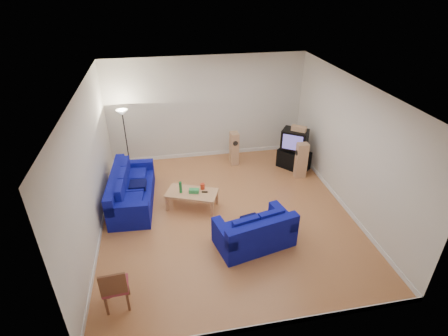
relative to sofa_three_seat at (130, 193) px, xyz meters
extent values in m
cube|color=#99562F|center=(2.35, -0.92, -0.33)|extent=(6.00, 6.50, 0.01)
cube|color=white|center=(2.35, -0.92, 2.87)|extent=(6.00, 6.50, 0.01)
cube|color=silver|center=(2.35, 2.33, 1.27)|extent=(6.00, 0.01, 3.20)
cube|color=silver|center=(2.35, -4.17, 1.27)|extent=(6.00, 0.01, 3.20)
cube|color=silver|center=(-0.65, -0.92, 1.27)|extent=(0.01, 6.50, 3.20)
cube|color=silver|center=(5.35, -0.92, 1.27)|extent=(0.01, 6.50, 3.20)
cube|color=white|center=(2.35, 2.32, -0.27)|extent=(6.00, 0.02, 0.12)
cube|color=white|center=(2.35, -4.16, -0.27)|extent=(6.00, 0.02, 0.12)
cube|color=white|center=(-0.64, -0.92, -0.27)|extent=(0.02, 6.50, 0.12)
cube|color=white|center=(5.34, -0.92, -0.27)|extent=(0.02, 6.50, 0.12)
cube|color=#070A7B|center=(0.06, 0.00, -0.11)|extent=(1.12, 2.34, 0.44)
cube|color=#070A7B|center=(-0.32, 0.02, 0.33)|extent=(0.36, 2.29, 0.45)
cube|color=#070A7B|center=(0.12, 1.02, 0.23)|extent=(1.00, 0.29, 0.25)
cube|color=#070A7B|center=(0.00, -1.03, 0.23)|extent=(1.00, 0.29, 0.25)
cube|color=#050734|center=(0.22, -0.01, 0.21)|extent=(0.44, 0.44, 0.12)
cube|color=#070A7B|center=(2.73, -2.06, -0.12)|extent=(1.81, 1.27, 0.41)
cube|color=#070A7B|center=(2.81, -2.41, 0.29)|extent=(1.65, 0.58, 0.42)
cube|color=#070A7B|center=(2.03, -2.23, 0.20)|extent=(0.42, 0.95, 0.23)
cube|color=#070A7B|center=(3.43, -1.90, 0.20)|extent=(0.42, 0.95, 0.23)
cube|color=#050734|center=(2.70, -1.92, 0.18)|extent=(0.47, 0.47, 0.12)
cube|color=tan|center=(1.54, -0.47, 0.10)|extent=(1.40, 1.06, 0.05)
cube|color=tan|center=(0.91, -0.49, -0.12)|extent=(0.08, 0.08, 0.41)
cube|color=tan|center=(1.11, 0.00, -0.12)|extent=(0.08, 0.08, 0.41)
cube|color=tan|center=(1.98, -0.93, -0.12)|extent=(0.08, 0.08, 0.41)
cube|color=tan|center=(2.18, -0.44, -0.12)|extent=(0.08, 0.08, 0.41)
cylinder|color=#197233|center=(1.27, -0.43, 0.28)|extent=(0.09, 0.09, 0.31)
cube|color=green|center=(1.60, -0.49, 0.18)|extent=(0.27, 0.18, 0.10)
cylinder|color=red|center=(1.83, -0.37, 0.21)|extent=(0.13, 0.13, 0.15)
cube|color=black|center=(1.86, -0.53, 0.14)|extent=(0.15, 0.08, 0.02)
cube|color=black|center=(4.80, 1.02, -0.05)|extent=(0.98, 1.03, 0.56)
cube|color=black|center=(4.80, 1.04, 0.29)|extent=(0.53, 0.56, 0.10)
cube|color=black|center=(4.78, 1.06, 0.62)|extent=(0.90, 0.85, 0.56)
cube|color=#4D4191|center=(4.62, 0.83, 0.62)|extent=(0.49, 0.35, 0.45)
cube|color=tan|center=(4.84, 0.99, 0.98)|extent=(0.44, 0.39, 0.15)
cube|color=tan|center=(3.07, 1.61, 0.20)|extent=(0.25, 0.31, 1.05)
cylinder|color=black|center=(3.08, 1.45, 0.44)|extent=(0.15, 0.03, 0.15)
cube|color=tan|center=(4.80, 0.49, 0.20)|extent=(0.33, 0.26, 1.06)
cylinder|color=black|center=(4.64, 0.49, 0.45)|extent=(0.03, 0.16, 0.16)
cylinder|color=black|center=(-0.10, 1.78, -0.31)|extent=(0.25, 0.25, 0.03)
cylinder|color=black|center=(-0.10, 1.78, 0.60)|extent=(0.03, 0.03, 1.81)
cone|color=white|center=(-0.10, 1.78, 1.53)|extent=(0.33, 0.33, 0.14)
cube|color=brown|center=(-0.27, -3.38, -0.10)|extent=(0.04, 0.04, 0.45)
cube|color=brown|center=(-0.29, -3.02, -0.10)|extent=(0.04, 0.04, 0.45)
cube|color=brown|center=(0.10, -3.36, -0.10)|extent=(0.04, 0.04, 0.45)
cube|color=brown|center=(0.07, -3.00, -0.10)|extent=(0.04, 0.04, 0.45)
cube|color=#97313E|center=(-0.10, -3.19, 0.14)|extent=(0.48, 0.48, 0.06)
cube|color=brown|center=(-0.08, -3.39, 0.38)|extent=(0.45, 0.07, 0.45)
camera|label=1|loc=(0.98, -7.77, 4.97)|focal=28.00mm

